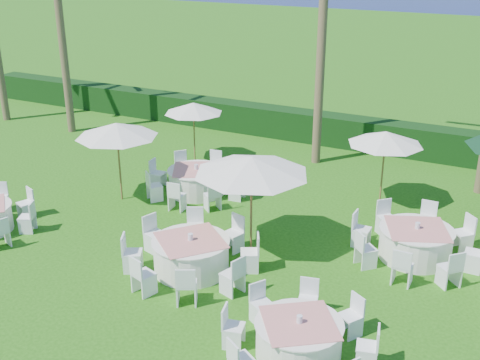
# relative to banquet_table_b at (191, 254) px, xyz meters

# --- Properties ---
(ground) EXTENTS (120.00, 120.00, 0.00)m
(ground) POSITION_rel_banquet_table_b_xyz_m (-0.92, -0.80, -0.45)
(ground) COLOR #1E550E
(ground) RESTS_ON ground
(hedge) EXTENTS (34.00, 1.00, 1.20)m
(hedge) POSITION_rel_banquet_table_b_xyz_m (-0.92, 11.20, 0.15)
(hedge) COLOR black
(hedge) RESTS_ON ground
(banquet_table_b) EXTENTS (3.37, 3.37, 1.02)m
(banquet_table_b) POSITION_rel_banquet_table_b_xyz_m (0.00, 0.00, 0.00)
(banquet_table_b) COLOR white
(banquet_table_b) RESTS_ON ground
(banquet_table_c) EXTENTS (3.11, 3.11, 0.94)m
(banquet_table_c) POSITION_rel_banquet_table_b_xyz_m (3.64, -1.92, -0.04)
(banquet_table_c) COLOR white
(banquet_table_c) RESTS_ON ground
(banquet_table_e) EXTENTS (3.31, 3.31, 0.99)m
(banquet_table_e) POSITION_rel_banquet_table_b_xyz_m (-2.39, 4.35, -0.01)
(banquet_table_e) COLOR white
(banquet_table_e) RESTS_ON ground
(banquet_table_f) EXTENTS (3.35, 3.35, 1.01)m
(banquet_table_f) POSITION_rel_banquet_table_b_xyz_m (4.91, 3.19, -0.01)
(banquet_table_f) COLOR white
(banquet_table_f) RESTS_ON ground
(umbrella_a) EXTENTS (2.56, 2.56, 2.55)m
(umbrella_a) POSITION_rel_banquet_table_b_xyz_m (-4.29, 2.83, 1.87)
(umbrella_a) COLOR brown
(umbrella_a) RESTS_ON ground
(umbrella_b) EXTENTS (3.03, 3.03, 2.66)m
(umbrella_b) POSITION_rel_banquet_table_b_xyz_m (0.87, 1.67, 1.97)
(umbrella_b) COLOR brown
(umbrella_b) RESTS_ON ground
(umbrella_c) EXTENTS (2.15, 2.15, 2.25)m
(umbrella_c) POSITION_rel_banquet_table_b_xyz_m (-4.01, 6.96, 1.60)
(umbrella_c) COLOR brown
(umbrella_c) RESTS_ON ground
(umbrella_d) EXTENTS (2.31, 2.31, 2.39)m
(umbrella_d) POSITION_rel_banquet_table_b_xyz_m (3.22, 6.19, 1.73)
(umbrella_d) COLOR brown
(umbrella_d) RESTS_ON ground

